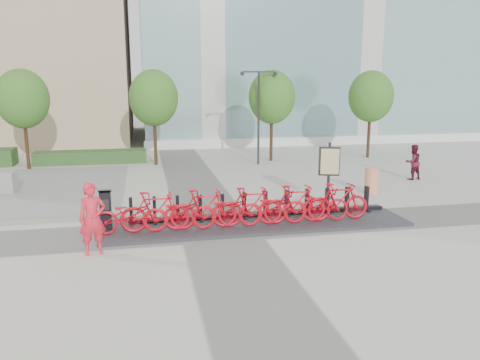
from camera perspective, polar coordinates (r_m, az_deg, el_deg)
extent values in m
plane|color=#B1B1AE|center=(14.44, -2.69, -6.04)|extent=(120.00, 120.00, 0.00)
cube|color=#274A1D|center=(27.23, -17.67, 2.69)|extent=(6.00, 1.20, 0.70)
cylinder|color=#4B321C|center=(26.40, -24.59, 4.42)|extent=(0.18, 0.18, 3.00)
ellipsoid|color=#2E5E24|center=(26.24, -24.99, 8.97)|extent=(2.60, 2.60, 2.99)
cylinder|color=#4B321C|center=(25.74, -10.31, 5.14)|extent=(0.18, 0.18, 3.00)
ellipsoid|color=#2E5E24|center=(25.59, -10.48, 9.82)|extent=(2.60, 2.60, 2.99)
cylinder|color=#4B321C|center=(26.71, 3.83, 5.55)|extent=(0.18, 0.18, 3.00)
ellipsoid|color=#2E5E24|center=(26.56, 3.90, 10.05)|extent=(2.60, 2.60, 2.99)
cylinder|color=#4B321C|center=(28.89, 15.43, 5.63)|extent=(0.18, 0.18, 3.00)
ellipsoid|color=#2E5E24|center=(28.76, 15.66, 9.79)|extent=(2.60, 2.60, 2.99)
cylinder|color=black|center=(25.40, 2.28, 7.50)|extent=(0.12, 0.12, 5.00)
cube|color=black|center=(25.22, 1.31, 13.05)|extent=(0.90, 0.08, 0.08)
cube|color=black|center=(25.44, 3.34, 13.02)|extent=(0.90, 0.08, 0.08)
cylinder|color=black|center=(25.12, 0.28, 12.83)|extent=(0.20, 0.20, 0.18)
cylinder|color=black|center=(25.56, 4.33, 12.78)|extent=(0.20, 0.20, 0.18)
cube|color=#323237|center=(14.95, 2.07, -5.24)|extent=(9.60, 2.40, 0.08)
imported|color=red|center=(14.05, -13.24, -4.16)|extent=(2.10, 0.73, 1.10)
imported|color=red|center=(14.03, -10.30, -3.80)|extent=(2.04, 0.58, 1.23)
imported|color=red|center=(14.08, -7.36, -3.91)|extent=(2.10, 0.73, 1.10)
imported|color=red|center=(14.13, -4.45, -3.53)|extent=(2.04, 0.58, 1.23)
imported|color=red|center=(14.25, -1.57, -3.62)|extent=(2.10, 0.73, 1.10)
imported|color=red|center=(14.37, 1.26, -3.23)|extent=(2.04, 0.58, 1.23)
imported|color=red|center=(14.56, 4.03, -3.30)|extent=(2.10, 0.73, 1.10)
imported|color=red|center=(14.76, 6.72, -2.91)|extent=(2.04, 0.58, 1.23)
imported|color=red|center=(15.01, 9.33, -2.97)|extent=(2.10, 0.73, 1.10)
imported|color=red|center=(15.26, 11.87, -2.58)|extent=(2.04, 0.58, 1.23)
cube|color=black|center=(14.54, -16.05, -3.65)|extent=(0.33, 0.28, 1.17)
cube|color=black|center=(14.39, -16.19, -1.25)|extent=(0.40, 0.34, 0.15)
cube|color=black|center=(14.34, -16.14, -2.92)|extent=(0.23, 0.02, 0.33)
imported|color=red|center=(12.77, -17.55, -4.53)|extent=(0.78, 0.60, 1.91)
imported|color=#531424|center=(22.97, 20.33, 2.06)|extent=(0.86, 0.70, 1.62)
cylinder|color=#FF4A00|center=(19.58, 15.73, -0.08)|extent=(0.70, 0.70, 1.06)
cylinder|color=black|center=(17.27, 10.76, 0.71)|extent=(0.11, 0.11, 2.31)
cube|color=black|center=(17.18, 10.82, 2.26)|extent=(0.75, 0.33, 1.05)
cube|color=beige|center=(17.12, 10.91, 2.22)|extent=(0.63, 0.22, 0.92)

